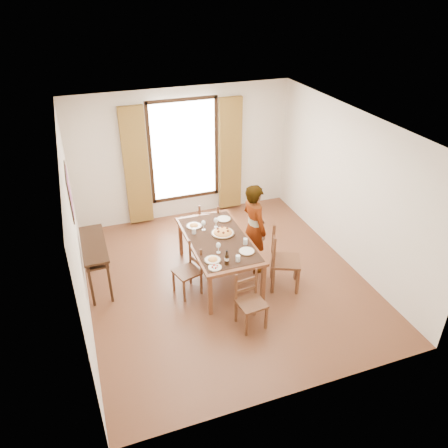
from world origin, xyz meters
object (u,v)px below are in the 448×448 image
object	(u,v)px
dining_table	(219,242)
pasta_platter	(223,231)
console_table	(94,249)
man	(254,228)

from	to	relation	value
dining_table	pasta_platter	bearing A→B (deg)	45.71
dining_table	pasta_platter	world-z (taller)	pasta_platter
console_table	man	bearing A→B (deg)	-9.83
console_table	man	world-z (taller)	man
console_table	man	distance (m)	2.65
console_table	pasta_platter	xyz separation A→B (m)	(2.08, -0.36, 0.12)
dining_table	pasta_platter	size ratio (longest dim) A/B	4.64
dining_table	man	size ratio (longest dim) A/B	1.15
dining_table	console_table	bearing A→B (deg)	166.18
pasta_platter	dining_table	bearing A→B (deg)	-134.29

